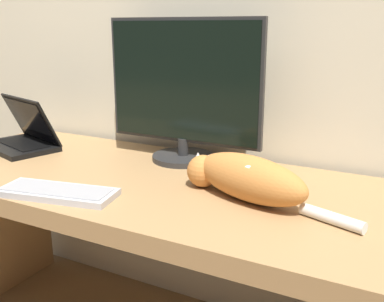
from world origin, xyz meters
name	(u,v)px	position (x,y,z in m)	size (l,w,h in m)	color
desk	(140,212)	(0.00, 0.37, 0.57)	(1.70, 0.73, 0.71)	#A37A4C
monitor	(183,92)	(0.04, 0.61, 0.97)	(0.62, 0.23, 0.52)	#282828
laptop	(23,138)	(-0.63, 0.44, 0.75)	(0.38, 0.30, 0.21)	black
external_keyboard	(58,192)	(-0.11, 0.10, 0.72)	(0.38, 0.20, 0.02)	#BCBCC1
cat	(245,177)	(0.40, 0.34, 0.77)	(0.56, 0.26, 0.13)	#C67A38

